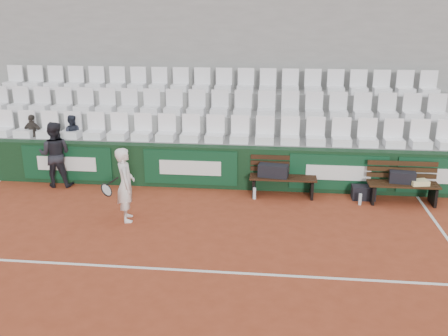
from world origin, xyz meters
TOP-DOWN VIEW (x-y plane):
  - ground at (0.00, 0.00)m, footprint 80.00×80.00m
  - court_baseline at (0.00, 0.00)m, footprint 18.00×0.06m
  - back_barrier at (0.07, 3.99)m, footprint 18.00×0.34m
  - grandstand_tier_front at (0.00, 4.62)m, footprint 18.00×0.95m
  - grandstand_tier_mid at (0.00, 5.58)m, footprint 18.00×0.95m
  - grandstand_tier_back at (0.00, 6.53)m, footprint 18.00×0.95m
  - grandstand_rear_wall at (0.00, 7.15)m, footprint 18.00×0.30m
  - seat_row_front at (0.00, 4.45)m, footprint 11.90×0.44m
  - seat_row_mid at (0.00, 5.40)m, footprint 11.90×0.44m
  - seat_row_back at (0.00, 6.35)m, footprint 11.90×0.44m
  - bench_left at (1.96, 3.59)m, footprint 1.50×0.56m
  - bench_right at (4.55, 3.43)m, footprint 1.50×0.56m
  - sports_bag_left at (1.73, 3.58)m, footprint 0.70×0.38m
  - sports_bag_right at (4.53, 3.47)m, footprint 0.57×0.32m
  - towel at (4.87, 3.39)m, footprint 0.42×0.34m
  - sports_bag_ground at (3.75, 3.57)m, footprint 0.51×0.31m
  - water_bottle_near at (1.33, 3.31)m, footprint 0.07×0.07m
  - water_bottle_far at (3.63, 3.21)m, footprint 0.07×0.07m
  - tennis_player at (-1.16, 1.90)m, footprint 0.75×0.64m
  - ball_kid at (-3.40, 3.68)m, footprint 0.82×0.67m
  - spectator_b at (-4.32, 4.50)m, footprint 0.61×0.33m
  - spectator_c at (-3.30, 4.50)m, footprint 0.56×0.48m

SIDE VIEW (x-z plane):
  - ground at x=0.00m, z-range 0.00..0.00m
  - court_baseline at x=0.00m, z-range 0.00..0.01m
  - water_bottle_far at x=3.63m, z-range 0.00..0.25m
  - water_bottle_near at x=1.33m, z-range 0.00..0.26m
  - sports_bag_ground at x=3.75m, z-range 0.00..0.31m
  - bench_left at x=1.96m, z-range 0.00..0.45m
  - bench_right at x=4.55m, z-range 0.00..0.45m
  - grandstand_tier_front at x=0.00m, z-range 0.00..1.00m
  - back_barrier at x=0.07m, z-range 0.00..1.00m
  - towel at x=4.87m, z-range 0.45..0.55m
  - sports_bag_right at x=4.53m, z-range 0.45..0.70m
  - sports_bag_left at x=1.73m, z-range 0.45..0.73m
  - grandstand_tier_mid at x=0.00m, z-range 0.00..1.45m
  - tennis_player at x=-1.16m, z-range 0.00..1.50m
  - ball_kid at x=-3.40m, z-range 0.00..1.56m
  - grandstand_tier_back at x=0.00m, z-range 0.00..1.90m
  - seat_row_front at x=0.00m, z-range 1.00..1.63m
  - spectator_b at x=-4.32m, z-range 1.00..2.00m
  - spectator_c at x=-3.30m, z-range 1.00..2.01m
  - seat_row_mid at x=0.00m, z-range 1.45..2.08m
  - grandstand_rear_wall at x=0.00m, z-range 0.00..4.40m
  - seat_row_back at x=0.00m, z-range 1.90..2.53m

